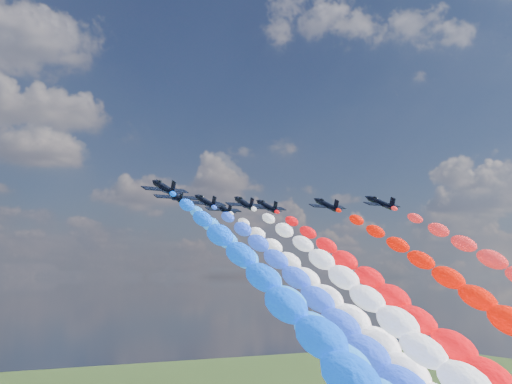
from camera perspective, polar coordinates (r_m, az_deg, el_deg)
jet_0 at (r=140.55m, az=-7.93°, el=0.39°), size 10.57×13.85×7.21m
trail_0 at (r=91.21m, az=3.96°, el=-12.53°), size 6.91×104.03×57.11m
jet_1 at (r=153.62m, az=-6.98°, el=-0.29°), size 10.43×13.75×7.21m
trail_1 at (r=104.57m, az=3.84°, el=-11.86°), size 6.91×104.03×57.11m
jet_2 at (r=165.49m, az=-4.37°, el=-0.82°), size 10.36×13.71×7.21m
trail_2 at (r=117.64m, az=6.43°, el=-11.33°), size 6.91×104.03×57.11m
jet_3 at (r=168.60m, az=-1.03°, el=-0.96°), size 10.42×13.75×7.21m
trail_3 at (r=122.58m, az=10.77°, el=-11.09°), size 6.91×104.03×57.11m
jet_4 at (r=180.63m, az=-2.90°, el=-1.38°), size 9.76×13.27×7.21m
trail_4 at (r=133.38m, az=7.19°, el=-10.84°), size 6.91×104.03×57.11m
jet_5 at (r=176.06m, az=0.95°, el=-1.24°), size 10.00×13.44×7.21m
trail_5 at (r=131.11m, az=12.76°, el=-10.78°), size 6.91×104.03×57.11m
jet_6 at (r=173.32m, az=6.09°, el=-1.10°), size 10.20×13.59×7.21m
trail_6 at (r=131.81m, az=19.80°, el=-10.52°), size 6.91×104.03×57.11m
jet_7 at (r=170.68m, az=10.67°, el=-0.92°), size 9.76×13.27×7.21m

